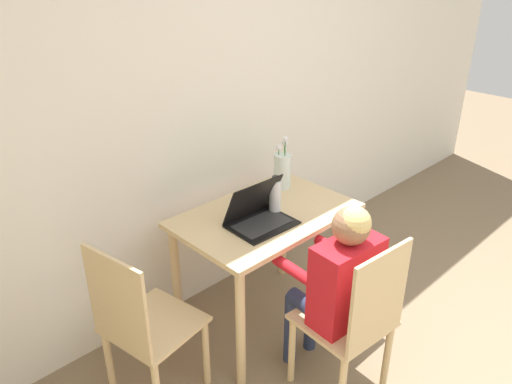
{
  "coord_description": "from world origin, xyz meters",
  "views": [
    {
      "loc": [
        -2.01,
        0.0,
        2.06
      ],
      "look_at": [
        -0.39,
        1.67,
        0.93
      ],
      "focal_mm": 35.0,
      "sensor_mm": 36.0,
      "label": 1
    }
  ],
  "objects_px": {
    "flower_vase": "(283,170)",
    "water_bottle": "(276,196)",
    "chair_spare": "(143,326)",
    "person_seated": "(339,278)",
    "chair_occupied": "(355,321)",
    "laptop": "(259,214)"
  },
  "relations": [
    {
      "from": "chair_spare",
      "to": "person_seated",
      "type": "height_order",
      "value": "person_seated"
    },
    {
      "from": "chair_occupied",
      "to": "laptop",
      "type": "xyz_separation_m",
      "value": [
        -0.02,
        0.64,
        0.34
      ]
    },
    {
      "from": "chair_occupied",
      "to": "laptop",
      "type": "distance_m",
      "value": 0.72
    },
    {
      "from": "person_seated",
      "to": "laptop",
      "type": "bearing_deg",
      "value": -81.91
    },
    {
      "from": "flower_vase",
      "to": "water_bottle",
      "type": "distance_m",
      "value": 0.32
    },
    {
      "from": "chair_spare",
      "to": "water_bottle",
      "type": "height_order",
      "value": "water_bottle"
    },
    {
      "from": "chair_spare",
      "to": "flower_vase",
      "type": "height_order",
      "value": "flower_vase"
    },
    {
      "from": "flower_vase",
      "to": "water_bottle",
      "type": "height_order",
      "value": "flower_vase"
    },
    {
      "from": "flower_vase",
      "to": "person_seated",
      "type": "bearing_deg",
      "value": -117.51
    },
    {
      "from": "chair_occupied",
      "to": "water_bottle",
      "type": "height_order",
      "value": "water_bottle"
    },
    {
      "from": "person_seated",
      "to": "water_bottle",
      "type": "xyz_separation_m",
      "value": [
        0.12,
        0.55,
        0.2
      ]
    },
    {
      "from": "chair_spare",
      "to": "person_seated",
      "type": "xyz_separation_m",
      "value": [
        0.76,
        -0.56,
        0.19
      ]
    },
    {
      "from": "person_seated",
      "to": "laptop",
      "type": "distance_m",
      "value": 0.54
    },
    {
      "from": "chair_spare",
      "to": "laptop",
      "type": "relative_size",
      "value": 2.62
    },
    {
      "from": "chair_spare",
      "to": "laptop",
      "type": "xyz_separation_m",
      "value": [
        0.72,
        -0.04,
        0.34
      ]
    },
    {
      "from": "chair_spare",
      "to": "chair_occupied",
      "type": "bearing_deg",
      "value": -142.02
    },
    {
      "from": "person_seated",
      "to": "flower_vase",
      "type": "height_order",
      "value": "flower_vase"
    },
    {
      "from": "laptop",
      "to": "water_bottle",
      "type": "relative_size",
      "value": 1.61
    },
    {
      "from": "person_seated",
      "to": "water_bottle",
      "type": "bearing_deg",
      "value": -98.26
    },
    {
      "from": "chair_occupied",
      "to": "person_seated",
      "type": "height_order",
      "value": "person_seated"
    },
    {
      "from": "laptop",
      "to": "flower_vase",
      "type": "distance_m",
      "value": 0.48
    },
    {
      "from": "chair_occupied",
      "to": "flower_vase",
      "type": "xyz_separation_m",
      "value": [
        0.39,
        0.86,
        0.4
      ]
    }
  ]
}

